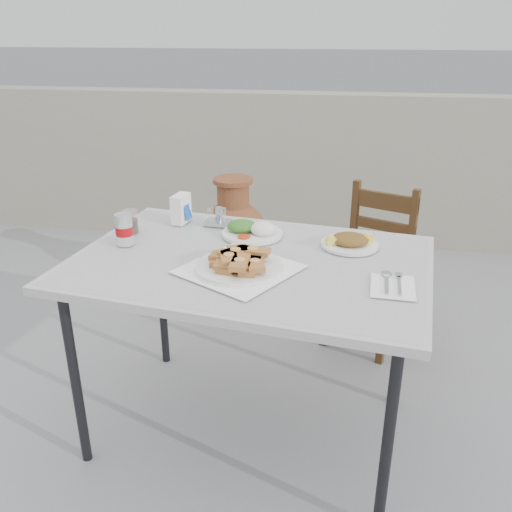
% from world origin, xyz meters
% --- Properties ---
extents(ground, '(80.00, 80.00, 0.00)m').
position_xyz_m(ground, '(0.00, 0.00, 0.00)').
color(ground, slate).
rests_on(ground, ground).
extents(cafe_table, '(1.50, 1.12, 0.84)m').
position_xyz_m(cafe_table, '(-0.11, 0.06, 0.78)').
color(cafe_table, black).
rests_on(cafe_table, ground).
extents(pide_plate, '(0.51, 0.51, 0.08)m').
position_xyz_m(pide_plate, '(-0.13, -0.05, 0.88)').
color(pide_plate, white).
rests_on(pide_plate, cafe_table).
extents(salad_rice_plate, '(0.26, 0.26, 0.07)m').
position_xyz_m(salad_rice_plate, '(-0.14, 0.31, 0.87)').
color(salad_rice_plate, white).
rests_on(salad_rice_plate, cafe_table).
extents(salad_chopped_plate, '(0.24, 0.24, 0.05)m').
position_xyz_m(salad_chopped_plate, '(0.28, 0.25, 0.86)').
color(salad_chopped_plate, white).
rests_on(salad_chopped_plate, cafe_table).
extents(soda_can, '(0.07, 0.07, 0.13)m').
position_xyz_m(soda_can, '(-0.64, 0.12, 0.91)').
color(soda_can, white).
rests_on(soda_can, cafe_table).
extents(cola_glass, '(0.07, 0.07, 0.10)m').
position_xyz_m(cola_glass, '(-0.67, 0.26, 0.89)').
color(cola_glass, white).
rests_on(cola_glass, cafe_table).
extents(napkin_holder, '(0.08, 0.12, 0.13)m').
position_xyz_m(napkin_holder, '(-0.49, 0.42, 0.91)').
color(napkin_holder, white).
rests_on(napkin_holder, cafe_table).
extents(condiment_caddy, '(0.12, 0.10, 0.08)m').
position_xyz_m(condiment_caddy, '(-0.32, 0.42, 0.87)').
color(condiment_caddy, silver).
rests_on(condiment_caddy, cafe_table).
extents(cutlery_napkin, '(0.16, 0.22, 0.01)m').
position_xyz_m(cutlery_napkin, '(0.43, -0.10, 0.85)').
color(cutlery_napkin, white).
rests_on(cutlery_napkin, cafe_table).
extents(chair, '(0.52, 0.52, 0.89)m').
position_xyz_m(chair, '(0.43, 0.94, 0.46)').
color(chair, '#37210F').
rests_on(chair, ground).
extents(terracotta_urn, '(0.47, 0.47, 0.82)m').
position_xyz_m(terracotta_urn, '(-0.42, 1.29, 0.38)').
color(terracotta_urn, brown).
rests_on(terracotta_urn, ground).
extents(back_wall, '(6.00, 0.25, 1.20)m').
position_xyz_m(back_wall, '(0.00, 2.50, 0.60)').
color(back_wall, gray).
rests_on(back_wall, ground).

